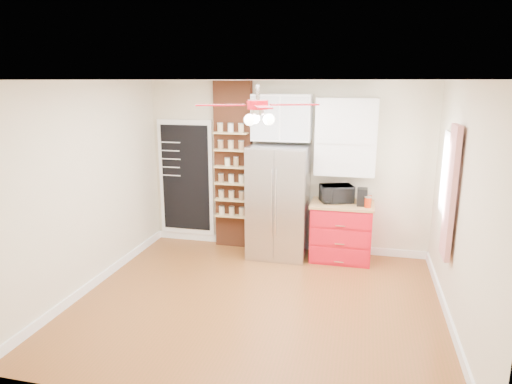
% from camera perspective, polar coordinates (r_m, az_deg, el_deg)
% --- Properties ---
extents(floor, '(4.50, 4.50, 0.00)m').
position_cam_1_polar(floor, '(5.86, 0.19, -13.60)').
color(floor, brown).
rests_on(floor, ground).
extents(ceiling, '(4.50, 4.50, 0.00)m').
position_cam_1_polar(ceiling, '(5.21, 0.22, 13.81)').
color(ceiling, white).
rests_on(ceiling, wall_back).
extents(wall_back, '(4.50, 0.02, 2.70)m').
position_cam_1_polar(wall_back, '(7.30, 3.79, 3.10)').
color(wall_back, beige).
rests_on(wall_back, floor).
extents(wall_front, '(4.50, 0.02, 2.70)m').
position_cam_1_polar(wall_front, '(3.56, -7.23, -8.56)').
color(wall_front, beige).
rests_on(wall_front, floor).
extents(wall_left, '(0.02, 4.00, 2.70)m').
position_cam_1_polar(wall_left, '(6.27, -20.24, 0.51)').
color(wall_left, beige).
rests_on(wall_left, floor).
extents(wall_right, '(0.02, 4.00, 2.70)m').
position_cam_1_polar(wall_right, '(5.35, 24.37, -2.05)').
color(wall_right, beige).
rests_on(wall_right, floor).
extents(chalkboard, '(0.95, 0.05, 1.95)m').
position_cam_1_polar(chalkboard, '(7.77, -8.75, 1.74)').
color(chalkboard, white).
rests_on(chalkboard, wall_back).
extents(brick_pillar, '(0.60, 0.16, 2.70)m').
position_cam_1_polar(brick_pillar, '(7.41, -2.82, 3.27)').
color(brick_pillar, brown).
rests_on(brick_pillar, floor).
extents(fridge, '(0.90, 0.70, 1.75)m').
position_cam_1_polar(fridge, '(7.05, 2.82, -1.22)').
color(fridge, silver).
rests_on(fridge, floor).
extents(upper_glass_cabinet, '(0.90, 0.35, 0.70)m').
position_cam_1_polar(upper_glass_cabinet, '(7.03, 3.24, 9.28)').
color(upper_glass_cabinet, white).
rests_on(upper_glass_cabinet, wall_back).
extents(red_cabinet, '(0.94, 0.64, 0.90)m').
position_cam_1_polar(red_cabinet, '(7.12, 10.58, -4.85)').
color(red_cabinet, red).
rests_on(red_cabinet, floor).
extents(upper_shelf_unit, '(0.90, 0.30, 1.15)m').
position_cam_1_polar(upper_shelf_unit, '(6.98, 11.17, 6.74)').
color(upper_shelf_unit, white).
rests_on(upper_shelf_unit, wall_back).
extents(window, '(0.04, 0.75, 1.05)m').
position_cam_1_polar(window, '(6.17, 22.87, 1.97)').
color(window, white).
rests_on(window, wall_right).
extents(curtain, '(0.06, 0.40, 1.55)m').
position_cam_1_polar(curtain, '(5.65, 23.14, -0.09)').
color(curtain, '#B11719').
rests_on(curtain, wall_right).
extents(ceiling_fan, '(1.40, 1.40, 0.44)m').
position_cam_1_polar(ceiling_fan, '(5.22, 0.22, 10.78)').
color(ceiling_fan, silver).
rests_on(ceiling_fan, ceiling).
extents(toaster_oven, '(0.55, 0.47, 0.26)m').
position_cam_1_polar(toaster_oven, '(7.01, 10.01, -0.20)').
color(toaster_oven, black).
rests_on(toaster_oven, red_cabinet).
extents(coffee_maker, '(0.15, 0.19, 0.26)m').
position_cam_1_polar(coffee_maker, '(6.90, 13.12, -0.60)').
color(coffee_maker, black).
rests_on(coffee_maker, red_cabinet).
extents(canister_left, '(0.12, 0.12, 0.15)m').
position_cam_1_polar(canister_left, '(6.81, 13.80, -1.29)').
color(canister_left, red).
rests_on(canister_left, red_cabinet).
extents(canister_right, '(0.15, 0.15, 0.14)m').
position_cam_1_polar(canister_right, '(7.03, 13.80, -0.86)').
color(canister_right, red).
rests_on(canister_right, red_cabinet).
extents(pantry_jar_oats, '(0.09, 0.09, 0.12)m').
position_cam_1_polar(pantry_jar_oats, '(7.28, -3.60, 3.75)').
color(pantry_jar_oats, beige).
rests_on(pantry_jar_oats, brick_pillar).
extents(pantry_jar_beans, '(0.09, 0.09, 0.14)m').
position_cam_1_polar(pantry_jar_beans, '(7.21, -2.51, 3.75)').
color(pantry_jar_beans, '#93774B').
rests_on(pantry_jar_beans, brick_pillar).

